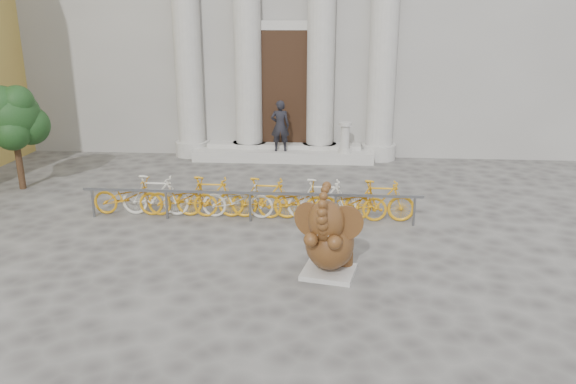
# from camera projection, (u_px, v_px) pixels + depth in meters

# --- Properties ---
(ground) EXTENTS (80.00, 80.00, 0.00)m
(ground) POSITION_uv_depth(u_px,v_px,m) (238.00, 288.00, 10.01)
(ground) COLOR #474442
(ground) RESTS_ON ground
(entrance_steps) EXTENTS (6.00, 1.20, 0.36)m
(entrance_steps) POSITION_uv_depth(u_px,v_px,m) (283.00, 154.00, 18.89)
(entrance_steps) COLOR #A8A59E
(entrance_steps) RESTS_ON ground
(elephant_statue) EXTENTS (1.25, 1.48, 1.90)m
(elephant_statue) POSITION_uv_depth(u_px,v_px,m) (329.00, 241.00, 10.29)
(elephant_statue) COLOR #A8A59E
(elephant_statue) RESTS_ON ground
(bike_rack) EXTENTS (8.00, 0.53, 1.00)m
(bike_rack) POSITION_uv_depth(u_px,v_px,m) (251.00, 198.00, 13.35)
(bike_rack) COLOR slate
(bike_rack) RESTS_ON ground
(tree) EXTENTS (1.67, 1.52, 2.89)m
(tree) POSITION_uv_depth(u_px,v_px,m) (13.00, 117.00, 15.15)
(tree) COLOR #332114
(tree) RESTS_ON ground
(pedestrian) EXTENTS (0.64, 0.44, 1.68)m
(pedestrian) POSITION_uv_depth(u_px,v_px,m) (280.00, 126.00, 18.37)
(pedestrian) COLOR black
(pedestrian) RESTS_ON entrance_steps
(balustrade_post) EXTENTS (0.40, 0.40, 0.99)m
(balustrade_post) POSITION_uv_depth(u_px,v_px,m) (345.00, 139.00, 18.27)
(balustrade_post) COLOR #A8A59E
(balustrade_post) RESTS_ON entrance_steps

